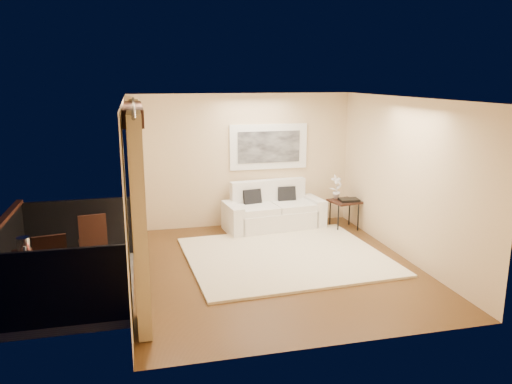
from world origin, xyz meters
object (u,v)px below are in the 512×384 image
object	(u,v)px
orchid	(336,187)
balcony_chair_near	(52,267)
sofa	(273,212)
side_table	(344,203)
bistro_table	(33,260)
balcony_chair_far	(93,238)
ice_bucket	(23,244)

from	to	relation	value
orchid	balcony_chair_near	size ratio (longest dim) A/B	0.50
sofa	side_table	world-z (taller)	sofa
orchid	bistro_table	distance (m)	5.84
orchid	sofa	bearing A→B (deg)	171.57
bistro_table	balcony_chair_far	xyz separation A→B (m)	(0.71, 0.88, -0.03)
balcony_chair_near	bistro_table	bearing A→B (deg)	121.60
sofa	balcony_chair_far	size ratio (longest dim) A/B	2.15
sofa	balcony_chair_far	world-z (taller)	balcony_chair_far
side_table	balcony_chair_near	xyz separation A→B (m)	(-5.20, -2.44, 0.05)
orchid	ice_bucket	world-z (taller)	orchid
sofa	side_table	size ratio (longest dim) A/B	3.26
balcony_chair_far	bistro_table	bearing A→B (deg)	41.60
ice_bucket	sofa	bearing A→B (deg)	29.14
balcony_chair_near	side_table	bearing A→B (deg)	15.27
orchid	ice_bucket	xyz separation A→B (m)	(-5.50, -2.15, -0.06)
side_table	balcony_chair_far	distance (m)	4.92
bistro_table	balcony_chair_near	bearing A→B (deg)	-48.50
bistro_table	balcony_chair_near	world-z (taller)	balcony_chair_near
side_table	bistro_table	size ratio (longest dim) A/B	0.94
sofa	bistro_table	xyz separation A→B (m)	(-4.08, -2.49, 0.25)
side_table	orchid	bearing A→B (deg)	122.66
bistro_table	balcony_chair_near	size ratio (longest dim) A/B	0.68
sofa	orchid	size ratio (longest dim) A/B	4.21
sofa	orchid	distance (m)	1.39
bistro_table	orchid	bearing A→B (deg)	23.17
bistro_table	ice_bucket	distance (m)	0.27
balcony_chair_far	orchid	bearing A→B (deg)	-172.60
side_table	balcony_chair_far	world-z (taller)	balcony_chair_far
bistro_table	balcony_chair_far	bearing A→B (deg)	51.08
orchid	balcony_chair_far	xyz separation A→B (m)	(-4.65, -1.41, -0.27)
bistro_table	balcony_chair_near	xyz separation A→B (m)	(0.28, -0.32, -0.02)
sofa	ice_bucket	size ratio (longest dim) A/B	10.31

